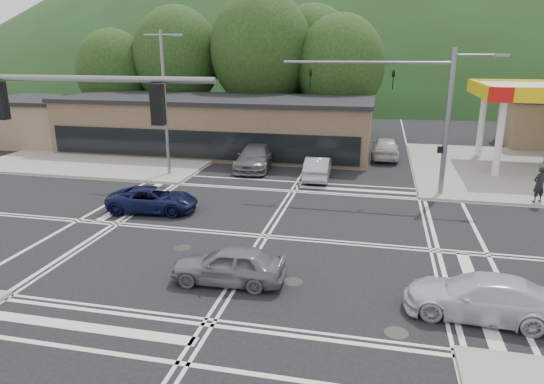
% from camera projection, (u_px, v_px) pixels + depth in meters
% --- Properties ---
extents(ground, '(120.00, 120.00, 0.00)m').
position_uv_depth(ground, '(264.00, 236.00, 21.28)').
color(ground, black).
rests_on(ground, ground).
extents(sidewalk_ne, '(16.00, 16.00, 0.15)m').
position_uv_depth(sidewalk_ne, '(536.00, 172.00, 32.16)').
color(sidewalk_ne, gray).
rests_on(sidewalk_ne, ground).
extents(sidewalk_nw, '(16.00, 16.00, 0.15)m').
position_uv_depth(sidewalk_nw, '(125.00, 151.00, 38.42)').
color(sidewalk_nw, gray).
rests_on(sidewalk_nw, ground).
extents(commercial_row, '(24.00, 8.00, 4.00)m').
position_uv_depth(commercial_row, '(216.00, 126.00, 38.28)').
color(commercial_row, brown).
rests_on(commercial_row, ground).
extents(commercial_nw, '(8.00, 7.00, 3.60)m').
position_uv_depth(commercial_nw, '(39.00, 123.00, 41.69)').
color(commercial_nw, '#846B4F').
rests_on(commercial_nw, ground).
extents(hill_north, '(252.00, 126.00, 140.00)m').
position_uv_depth(hill_north, '(360.00, 86.00, 105.48)').
color(hill_north, '#203819').
rests_on(hill_north, ground).
extents(tree_n_a, '(8.00, 8.00, 11.75)m').
position_uv_depth(tree_n_a, '(177.00, 57.00, 44.62)').
color(tree_n_a, '#382619').
rests_on(tree_n_a, ground).
extents(tree_n_b, '(9.00, 9.00, 12.98)m').
position_uv_depth(tree_n_b, '(261.00, 50.00, 42.77)').
color(tree_n_b, '#382619').
rests_on(tree_n_b, ground).
extents(tree_n_c, '(7.60, 7.60, 10.87)m').
position_uv_depth(tree_n_c, '(340.00, 66.00, 41.67)').
color(tree_n_c, '#382619').
rests_on(tree_n_c, ground).
extents(tree_n_d, '(6.80, 6.80, 9.76)m').
position_uv_depth(tree_n_d, '(114.00, 72.00, 45.31)').
color(tree_n_d, '#382619').
rests_on(tree_n_d, ground).
extents(tree_n_e, '(8.40, 8.40, 11.98)m').
position_uv_depth(tree_n_e, '(312.00, 57.00, 45.86)').
color(tree_n_e, '#382619').
rests_on(tree_n_e, ground).
extents(streetlight_nw, '(2.50, 0.25, 9.00)m').
position_uv_depth(streetlight_nw, '(166.00, 97.00, 30.02)').
color(streetlight_nw, slate).
rests_on(streetlight_nw, ground).
extents(signal_mast_ne, '(11.65, 0.30, 8.00)m').
position_uv_depth(signal_mast_ne, '(425.00, 104.00, 26.05)').
color(signal_mast_ne, slate).
rests_on(signal_mast_ne, ground).
extents(car_blue_west, '(4.67, 2.55, 1.24)m').
position_uv_depth(car_blue_west, '(153.00, 200.00, 24.38)').
color(car_blue_west, '#0C1135').
rests_on(car_blue_west, ground).
extents(car_grey_center, '(4.04, 1.75, 1.36)m').
position_uv_depth(car_grey_center, '(229.00, 264.00, 16.92)').
color(car_grey_center, slate).
rests_on(car_grey_center, ground).
extents(car_silver_east, '(4.70, 2.20, 1.33)m').
position_uv_depth(car_silver_east, '(481.00, 297.00, 14.75)').
color(car_silver_east, silver).
rests_on(car_silver_east, ground).
extents(car_queue_a, '(1.67, 4.35, 1.41)m').
position_uv_depth(car_queue_a, '(318.00, 168.00, 30.49)').
color(car_queue_a, '#9D9EA4').
rests_on(car_queue_a, ground).
extents(car_queue_b, '(1.95, 4.79, 1.63)m').
position_uv_depth(car_queue_b, '(386.00, 148.00, 36.11)').
color(car_queue_b, beige).
rests_on(car_queue_b, ground).
extents(car_northbound, '(2.56, 5.64, 1.60)m').
position_uv_depth(car_northbound, '(256.00, 157.00, 33.11)').
color(car_northbound, '#5C5F61').
rests_on(car_northbound, ground).
extents(pedestrian, '(0.85, 0.76, 1.94)m').
position_uv_depth(pedestrian, '(539.00, 184.00, 25.27)').
color(pedestrian, black).
rests_on(pedestrian, sidewalk_ne).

